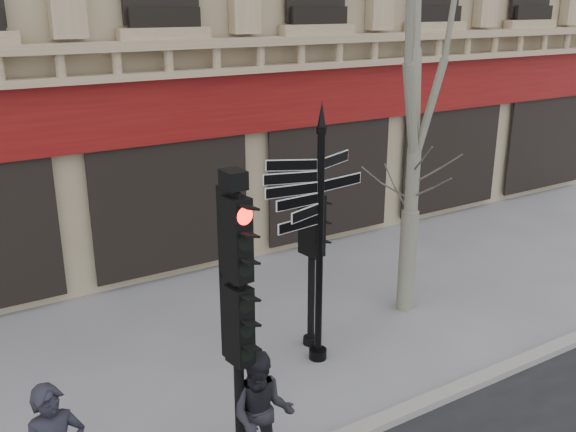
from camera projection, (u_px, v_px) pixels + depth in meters
name	position (u px, v px, depth m)	size (l,w,h in m)	color
ground	(301.00, 386.00, 9.85)	(80.00, 80.00, 0.00)	slate
kerb	(357.00, 432.00, 8.70)	(80.00, 0.25, 0.12)	gray
fingerpost	(320.00, 193.00, 9.73)	(1.85, 1.85, 4.25)	black
traffic_signal_main	(237.00, 293.00, 7.30)	(0.47, 0.36, 3.91)	black
traffic_signal_secondary	(312.00, 242.00, 10.49)	(0.49, 0.38, 2.70)	black
plane_tree	(423.00, 18.00, 10.67)	(2.87, 2.87, 7.63)	gray
pedestrian_b	(262.00, 414.00, 7.83)	(0.81, 0.63, 1.66)	black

